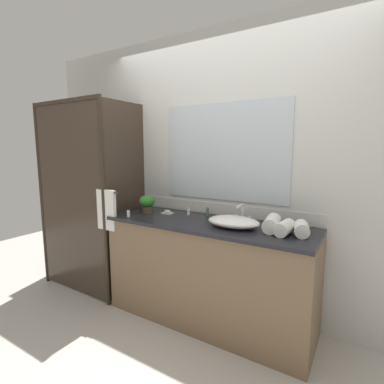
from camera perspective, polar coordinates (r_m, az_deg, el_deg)
name	(u,v)px	position (r m, az deg, el deg)	size (l,w,h in m)	color
ground_plane	(206,320)	(2.83, 2.84, -23.97)	(8.00, 8.00, 0.00)	#B7B2A8
wall_back_with_mirror	(225,172)	(2.70, 6.55, 3.89)	(4.40, 0.06, 2.60)	silver
vanity_cabinet	(207,272)	(2.62, 3.02, -15.53)	(1.80, 0.58, 0.90)	brown
shower_enclosure	(88,198)	(3.11, -19.83, -1.14)	(1.20, 0.59, 2.00)	#2D2319
sink_basin	(233,222)	(2.34, 8.20, -5.83)	(0.43, 0.29, 0.09)	white
faucet	(242,216)	(2.50, 9.87, -4.70)	(0.17, 0.15, 0.16)	silver
potted_plant	(147,203)	(2.83, -8.83, -2.13)	(0.15, 0.15, 0.18)	#473828
soap_dish	(167,212)	(2.79, -4.89, -4.02)	(0.10, 0.07, 0.04)	silver
amenity_bottle_lotion	(189,211)	(2.73, -0.68, -3.85)	(0.03, 0.03, 0.08)	white
amenity_bottle_shampoo	(207,211)	(2.69, 3.07, -3.86)	(0.03, 0.03, 0.09)	#4C7056
amenity_bottle_conditioner	(128,213)	(2.72, -12.46, -4.07)	(0.03, 0.03, 0.08)	white
rolled_towel_near_edge	(302,229)	(2.22, 20.84, -6.82)	(0.10, 0.10, 0.18)	white
rolled_towel_middle	(285,228)	(2.21, 17.83, -6.77)	(0.10, 0.10, 0.20)	white
rolled_towel_far_edge	(272,223)	(2.29, 15.50, -6.00)	(0.11, 0.11, 0.25)	white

